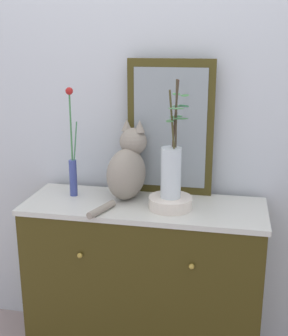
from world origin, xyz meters
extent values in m
cube|color=silver|center=(0.00, 0.28, 1.30)|extent=(4.40, 0.08, 2.60)
cube|color=#3C310F|center=(0.00, 0.00, 0.42)|extent=(1.14, 0.41, 0.84)
cube|color=beige|center=(0.00, 0.00, 0.85)|extent=(1.16, 0.42, 0.02)
sphere|color=#B79338|center=(-0.26, -0.22, 0.68)|extent=(0.02, 0.02, 0.02)
sphere|color=#B79338|center=(0.26, -0.22, 0.68)|extent=(0.02, 0.02, 0.02)
cube|color=#423814|center=(0.09, 0.19, 1.20)|extent=(0.43, 0.03, 0.67)
cube|color=gray|center=(0.09, 0.17, 1.20)|extent=(0.36, 0.01, 0.59)
ellipsoid|color=gray|center=(-0.10, 0.06, 0.99)|extent=(0.24, 0.28, 0.25)
sphere|color=gray|center=(-0.08, 0.12, 1.14)|extent=(0.14, 0.14, 0.14)
cone|color=gray|center=(-0.11, 0.13, 1.22)|extent=(0.05, 0.05, 0.06)
cone|color=gray|center=(-0.04, 0.11, 1.22)|extent=(0.05, 0.05, 0.06)
cylinder|color=gray|center=(-0.17, -0.15, 0.88)|extent=(0.09, 0.19, 0.03)
cylinder|color=#3C4892|center=(-0.37, 0.05, 0.96)|extent=(0.04, 0.04, 0.18)
cylinder|color=#428047|center=(-0.37, 0.05, 1.21)|extent=(0.01, 0.01, 0.32)
sphere|color=#AA1D1B|center=(-0.37, 0.05, 1.39)|extent=(0.04, 0.04, 0.04)
cylinder|color=#3C7B4B|center=(-0.35, 0.05, 1.15)|extent=(0.03, 0.01, 0.19)
cylinder|color=silver|center=(0.13, -0.03, 0.89)|extent=(0.21, 0.21, 0.06)
cylinder|color=silver|center=(0.13, -0.03, 1.04)|extent=(0.09, 0.09, 0.24)
cylinder|color=#453A28|center=(0.15, -0.03, 1.26)|extent=(0.01, 0.04, 0.40)
ellipsoid|color=#417943|center=(0.17, -0.04, 1.29)|extent=(0.08, 0.05, 0.01)
ellipsoid|color=#38774C|center=(0.18, 0.00, 1.34)|extent=(0.07, 0.08, 0.01)
ellipsoid|color=#448345|center=(0.19, -0.03, 1.39)|extent=(0.04, 0.07, 0.01)
cylinder|color=#4C382B|center=(0.14, -0.01, 1.26)|extent=(0.04, 0.03, 0.40)
ellipsoid|color=#3D8446|center=(0.14, 0.02, 1.29)|extent=(0.08, 0.07, 0.01)
ellipsoid|color=#3F7D4E|center=(0.16, 0.01, 1.34)|extent=(0.08, 0.06, 0.01)
ellipsoid|color=#408646|center=(0.14, 0.03, 1.39)|extent=(0.06, 0.08, 0.01)
cylinder|color=#464022|center=(0.14, -0.05, 1.24)|extent=(0.04, 0.02, 0.36)
ellipsoid|color=#4A7F4A|center=(0.13, -0.05, 1.28)|extent=(0.04, 0.07, 0.01)
ellipsoid|color=#467A47|center=(0.16, -0.07, 1.34)|extent=(0.07, 0.04, 0.01)
camera|label=1|loc=(0.40, -1.98, 1.63)|focal=48.07mm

